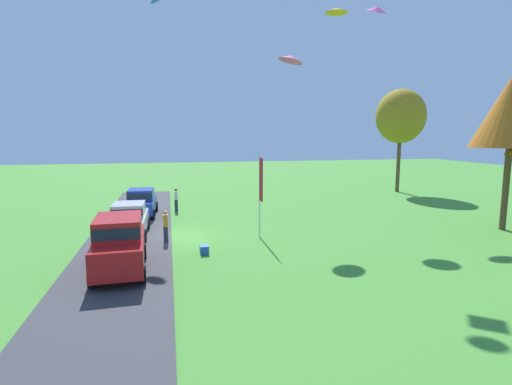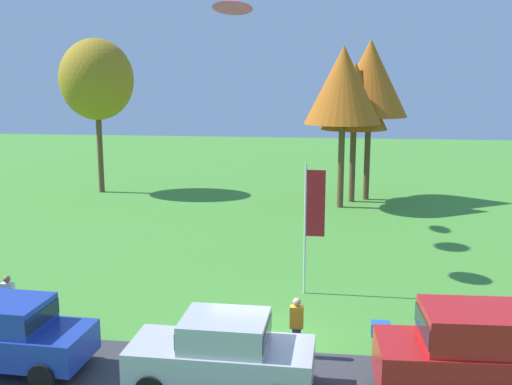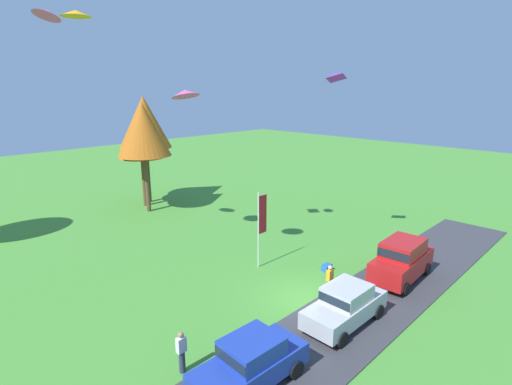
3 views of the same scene
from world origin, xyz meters
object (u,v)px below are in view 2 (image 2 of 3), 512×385
(tree_lone_near, at_px, (97,80))
(cooler_box, at_px, (381,329))
(tree_right_of_center, at_px, (355,97))
(tree_left_of_center, at_px, (370,79))
(person_on_lawn, at_px, (296,328))
(kite_delta_over_trees, at_px, (233,4))
(car_suv_near_entrance, at_px, (480,353))
(tree_center_back, at_px, (343,85))
(car_sedan_far_end, at_px, (223,351))
(person_watching_sky, at_px, (9,302))
(car_sedan_by_flagpole, at_px, (5,332))
(flag_banner, at_px, (312,212))

(tree_lone_near, bearing_deg, cooler_box, -50.74)
(tree_right_of_center, height_order, cooler_box, tree_right_of_center)
(tree_right_of_center, distance_m, tree_left_of_center, 1.59)
(tree_right_of_center, relative_size, tree_left_of_center, 0.86)
(person_on_lawn, relative_size, kite_delta_over_trees, 1.13)
(tree_right_of_center, bearing_deg, kite_delta_over_trees, -109.87)
(car_suv_near_entrance, relative_size, tree_right_of_center, 0.56)
(tree_center_back, xyz_separation_m, tree_left_of_center, (1.60, 2.53, 0.37))
(tree_left_of_center, height_order, cooler_box, tree_left_of_center)
(car_sedan_far_end, distance_m, person_on_lawn, 2.55)
(car_suv_near_entrance, relative_size, person_watching_sky, 2.74)
(car_suv_near_entrance, xyz_separation_m, tree_lone_near, (-18.64, 24.05, 6.01))
(person_watching_sky, distance_m, tree_right_of_center, 23.76)
(tree_lone_near, xyz_separation_m, cooler_box, (16.73, -20.46, -7.11))
(person_watching_sky, bearing_deg, car_suv_near_entrance, -11.03)
(tree_left_of_center, bearing_deg, car_suv_near_entrance, -86.61)
(car_suv_near_entrance, bearing_deg, cooler_box, 118.10)
(car_sedan_far_end, bearing_deg, tree_lone_near, 117.75)
(tree_left_of_center, bearing_deg, person_watching_sky, -118.24)
(car_sedan_far_end, bearing_deg, cooler_box, 43.02)
(car_sedan_far_end, height_order, tree_right_of_center, tree_right_of_center)
(person_on_lawn, bearing_deg, kite_delta_over_trees, 111.34)
(car_sedan_far_end, relative_size, person_watching_sky, 2.59)
(tree_left_of_center, height_order, kite_delta_over_trees, kite_delta_over_trees)
(car_sedan_far_end, height_order, car_suv_near_entrance, car_suv_near_entrance)
(tree_lone_near, bearing_deg, person_on_lawn, -57.14)
(tree_left_of_center, relative_size, cooler_box, 17.35)
(person_on_lawn, distance_m, tree_right_of_center, 22.05)
(car_sedan_far_end, distance_m, tree_right_of_center, 24.09)
(car_sedan_by_flagpole, relative_size, cooler_box, 7.98)
(car_sedan_far_end, xyz_separation_m, tree_left_of_center, (4.50, 24.03, 6.34))
(person_on_lawn, xyz_separation_m, tree_center_back, (1.26, 19.55, 6.14))
(person_watching_sky, distance_m, flag_banner, 10.00)
(car_sedan_far_end, height_order, tree_left_of_center, tree_left_of_center)
(tree_center_back, distance_m, tree_right_of_center, 1.97)
(flag_banner, distance_m, kite_delta_over_trees, 8.28)
(car_sedan_far_end, xyz_separation_m, cooler_box, (4.00, 3.73, -0.84))
(tree_center_back, distance_m, cooler_box, 19.06)
(tree_lone_near, relative_size, cooler_box, 17.71)
(person_on_lawn, distance_m, flag_banner, 5.42)
(tree_center_back, bearing_deg, person_watching_sky, -117.66)
(tree_lone_near, relative_size, kite_delta_over_trees, 6.55)
(kite_delta_over_trees, bearing_deg, tree_left_of_center, 68.03)
(flag_banner, height_order, kite_delta_over_trees, kite_delta_over_trees)
(tree_center_back, bearing_deg, tree_left_of_center, 57.64)
(car_suv_near_entrance, xyz_separation_m, flag_banner, (-4.10, 6.82, 1.63))
(person_on_lawn, bearing_deg, tree_lone_near, 122.86)
(flag_banner, bearing_deg, car_sedan_by_flagpole, -138.35)
(tree_right_of_center, bearing_deg, cooler_box, -88.82)
(car_sedan_far_end, relative_size, tree_center_back, 0.48)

